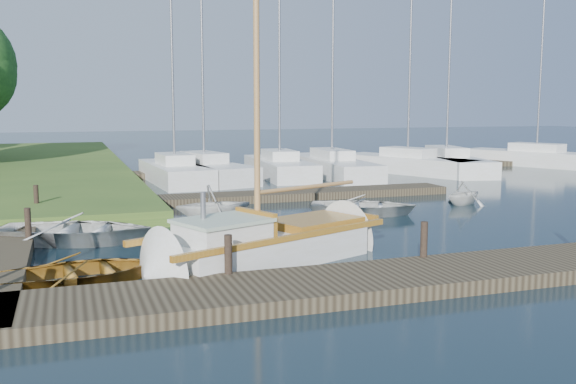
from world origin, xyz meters
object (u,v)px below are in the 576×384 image
object	(u,v)px
tender_a	(75,227)
marina_boat_5	(446,161)
mooring_post_2	(424,239)
marina_boat_2	(280,166)
marina_boat_1	(204,169)
marina_boat_0	(175,171)
tender_c	(363,204)
mooring_post_4	(28,223)
tender_b	(214,201)
marina_boat_4	(408,163)
tender_d	(464,191)
mooring_post_5	(36,197)
mooring_post_1	(228,254)
marina_boat_3	(332,165)
sailboat	(270,247)
dinghy	(81,267)
marina_boat_7	(536,157)

from	to	relation	value
tender_a	marina_boat_5	world-z (taller)	marina_boat_5
mooring_post_2	marina_boat_2	distance (m)	19.42
marina_boat_1	marina_boat_0	bearing A→B (deg)	95.40
tender_c	marina_boat_5	distance (m)	15.86
tender_c	marina_boat_2	bearing A→B (deg)	20.90
mooring_post_2	mooring_post_4	size ratio (longest dim) A/B	1.00
tender_b	marina_boat_4	bearing A→B (deg)	-53.50
tender_b	tender_d	size ratio (longest dim) A/B	1.28
mooring_post_5	tender_a	world-z (taller)	mooring_post_5
mooring_post_1	marina_boat_1	bearing A→B (deg)	79.78
marina_boat_2	marina_boat_3	size ratio (longest dim) A/B	1.07
mooring_post_1	marina_boat_2	size ratio (longest dim) A/B	0.07
sailboat	marina_boat_3	world-z (taller)	marina_boat_3
marina_boat_0	mooring_post_5	bearing A→B (deg)	141.51
marina_boat_4	marina_boat_5	distance (m)	2.52
marina_boat_1	marina_boat_5	bearing A→B (deg)	-104.22
mooring_post_2	marina_boat_5	world-z (taller)	marina_boat_5
mooring_post_5	marina_boat_2	size ratio (longest dim) A/B	0.07
dinghy	marina_boat_2	bearing A→B (deg)	-37.62
mooring_post_2	marina_boat_7	size ratio (longest dim) A/B	0.07
mooring_post_5	marina_boat_4	distance (m)	20.64
marina_boat_1	mooring_post_4	bearing A→B (deg)	138.39
tender_d	marina_boat_4	world-z (taller)	marina_boat_4
tender_c	marina_boat_5	bearing A→B (deg)	-17.16
marina_boat_5	tender_c	bearing A→B (deg)	149.20
sailboat	marina_boat_5	distance (m)	23.14
marina_boat_2	marina_boat_7	distance (m)	16.81
dinghy	mooring_post_2	bearing A→B (deg)	-108.09
mooring_post_1	marina_boat_7	xyz separation A→B (m)	(24.24, 19.79, -0.13)
tender_a	tender_c	bearing A→B (deg)	-60.74
marina_boat_5	dinghy	bearing A→B (deg)	143.06
marina_boat_0	marina_boat_1	distance (m)	1.63
marina_boat_5	marina_boat_7	xyz separation A→B (m)	(7.02, 0.96, 0.00)
tender_d	marina_boat_3	size ratio (longest dim) A/B	0.17
sailboat	tender_b	bearing A→B (deg)	68.23
tender_c	marina_boat_1	world-z (taller)	marina_boat_1
tender_a	marina_boat_1	distance (m)	14.76
marina_boat_0	tender_a	bearing A→B (deg)	156.09
mooring_post_1	marina_boat_5	world-z (taller)	marina_boat_5
marina_boat_1	marina_boat_4	size ratio (longest dim) A/B	1.03
mooring_post_2	dinghy	world-z (taller)	mooring_post_2
sailboat	marina_boat_2	world-z (taller)	marina_boat_2
tender_a	tender_b	size ratio (longest dim) A/B	1.70
mooring_post_2	tender_a	xyz separation A→B (m)	(-7.37, 5.61, -0.27)
mooring_post_4	sailboat	xyz separation A→B (m)	(5.46, -3.13, -0.36)
marina_boat_2	marina_boat_3	xyz separation A→B (m)	(2.84, -0.25, -0.02)
marina_boat_1	marina_boat_4	xyz separation A→B (m)	(11.28, -0.24, -0.00)
tender_c	tender_d	bearing A→B (deg)	-54.35
tender_a	marina_boat_1	world-z (taller)	marina_boat_1
tender_b	marina_boat_5	world-z (taller)	marina_boat_5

